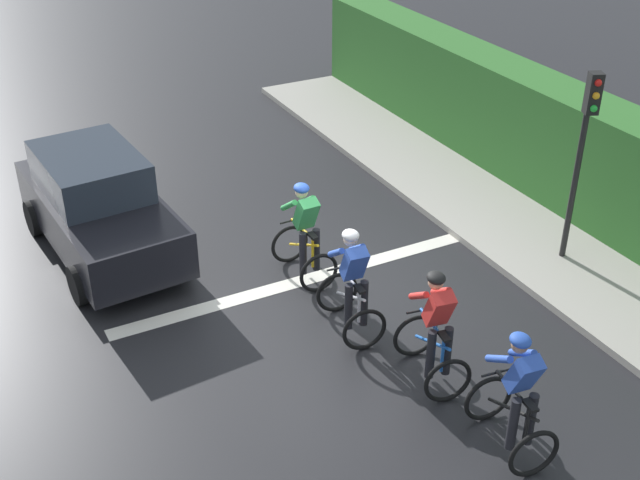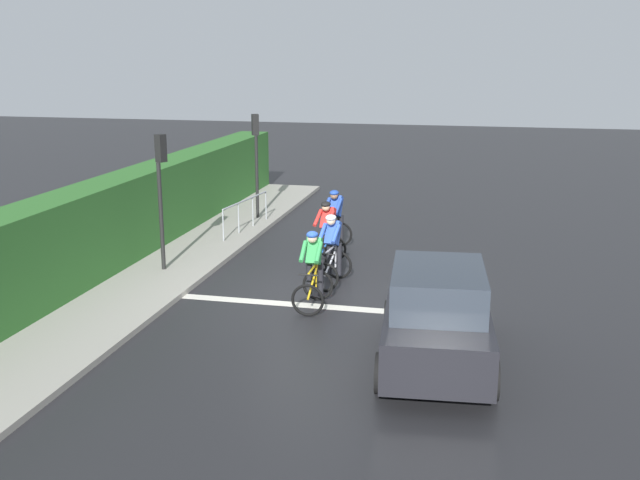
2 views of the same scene
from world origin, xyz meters
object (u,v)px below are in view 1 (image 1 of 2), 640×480
(cyclist_mid, at_px, (352,286))
(cyclist_lead, at_px, (516,398))
(cyclist_fourth, at_px, (305,235))
(car_black, at_px, (98,205))
(cyclist_second, at_px, (435,332))
(traffic_light_near_crossing, at_px, (584,141))

(cyclist_mid, bearing_deg, cyclist_lead, 100.29)
(cyclist_mid, relative_size, cyclist_fourth, 1.00)
(car_black, bearing_deg, cyclist_second, 119.40)
(car_black, distance_m, traffic_light_near_crossing, 7.95)
(cyclist_second, height_order, car_black, car_black)
(cyclist_second, relative_size, traffic_light_near_crossing, 0.50)
(cyclist_second, relative_size, car_black, 0.39)
(cyclist_lead, bearing_deg, cyclist_fourth, -83.96)
(traffic_light_near_crossing, bearing_deg, cyclist_lead, 40.11)
(cyclist_mid, distance_m, traffic_light_near_crossing, 4.34)
(cyclist_fourth, bearing_deg, car_black, -41.25)
(cyclist_lead, xyz_separation_m, cyclist_fourth, (0.49, -4.62, 0.00))
(cyclist_second, height_order, cyclist_fourth, same)
(cyclist_fourth, relative_size, car_black, 0.39)
(cyclist_lead, bearing_deg, cyclist_mid, -79.71)
(cyclist_lead, xyz_separation_m, traffic_light_near_crossing, (-3.55, -2.99, 1.43))
(cyclist_mid, distance_m, car_black, 4.79)
(cyclist_second, distance_m, car_black, 6.26)
(cyclist_mid, height_order, cyclist_fourth, same)
(cyclist_lead, distance_m, cyclist_second, 1.53)
(cyclist_second, bearing_deg, traffic_light_near_crossing, -158.20)
(cyclist_second, distance_m, cyclist_fourth, 3.11)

